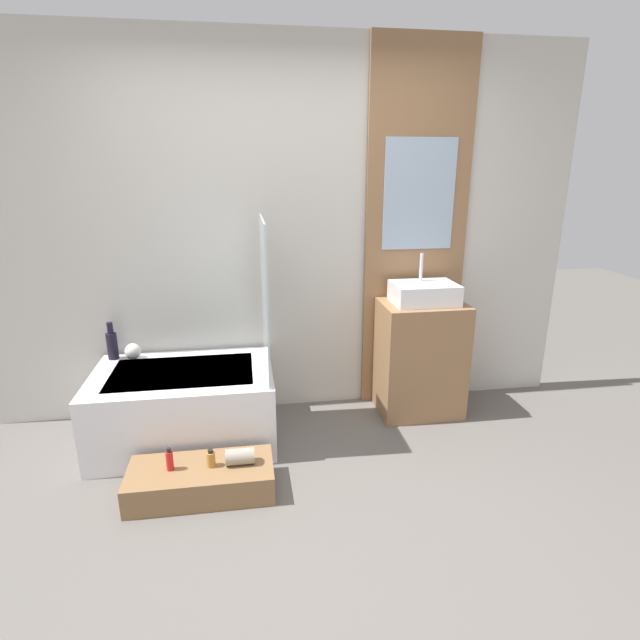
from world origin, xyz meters
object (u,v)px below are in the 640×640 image
bathtub (185,405)px  bottle_soap_primary (170,460)px  bottle_soap_secondary (211,459)px  wooden_step_bench (201,480)px  vase_round_light (133,351)px  sink (424,293)px  vase_tall_dark (112,344)px

bathtub → bottle_soap_primary: bearing=-92.3°
bottle_soap_primary → bottle_soap_secondary: (0.22, 0.00, -0.01)m
wooden_step_bench → vase_round_light: bearing=118.8°
bottle_soap_secondary → wooden_step_bench: bearing=180.0°
vase_round_light → bathtub: bearing=-38.4°
vase_round_light → wooden_step_bench: bearing=-61.2°
bathtub → vase_round_light: vase_round_light is taller
sink → vase_tall_dark: sink is taller
vase_round_light → bottle_soap_primary: bearing=-69.6°
wooden_step_bench → bottle_soap_secondary: bottle_soap_secondary is taller
bathtub → bottle_soap_secondary: (0.20, -0.61, -0.03)m
vase_round_light → bottle_soap_secondary: (0.55, -0.90, -0.33)m
vase_tall_dark → bottle_soap_primary: (0.47, -0.91, -0.37)m
bottle_soap_secondary → sink: bearing=27.5°
vase_tall_dark → bottle_soap_secondary: 1.21m
sink → vase_tall_dark: bearing=176.0°
bathtub → vase_round_light: (-0.36, 0.28, 0.30)m
bathtub → sink: 1.80m
vase_tall_dark → bottle_soap_secondary: (0.69, -0.91, -0.38)m
wooden_step_bench → vase_round_light: vase_round_light is taller
bathtub → vase_round_light: size_ratio=10.65×
sink → vase_round_light: sink is taller
vase_tall_dark → bottle_soap_primary: 1.09m
vase_round_light → bottle_soap_primary: size_ratio=0.81×
sink → bottle_soap_primary: bearing=-155.6°
bathtub → wooden_step_bench: size_ratio=1.44×
wooden_step_bench → sink: bearing=26.6°
sink → bottle_soap_primary: 1.98m
bathtub → sink: (1.67, 0.15, 0.66)m
bottle_soap_primary → wooden_step_bench: bearing=0.0°
wooden_step_bench → vase_tall_dark: vase_tall_dark is taller
vase_tall_dark → bottle_soap_secondary: size_ratio=2.54×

